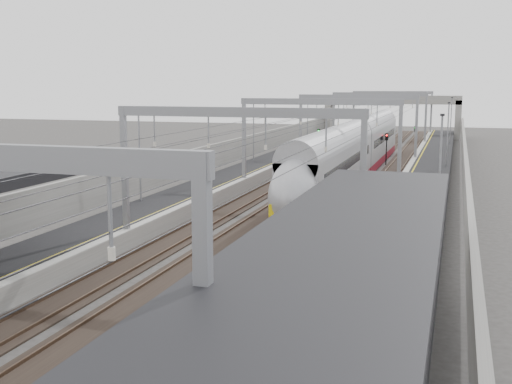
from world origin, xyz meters
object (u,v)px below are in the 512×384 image
Objects in this scene: train at (352,158)px; signal_green at (319,138)px; overbridge at (392,105)px; bench at (359,350)px.

train is 14.60× the size of signal_green.
bench is at bearing -84.90° from overbridge.
overbridge reaches higher than bench.
train is (1.50, -50.78, -3.16)m from overbridge.
signal_green is (-13.37, 58.19, 0.85)m from bench.
train is at bearing -88.31° from overbridge.
train is at bearing 99.30° from bench.
overbridge is 6.33× the size of signal_green.
train is 27.53× the size of bench.
train reaches higher than bench.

